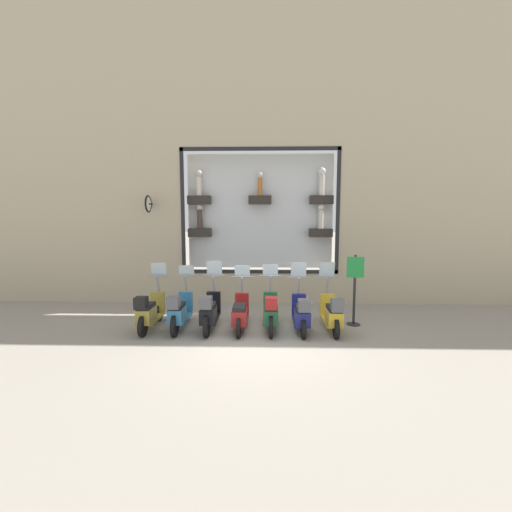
{
  "coord_description": "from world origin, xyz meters",
  "views": [
    {
      "loc": [
        -7.83,
        -0.19,
        2.87
      ],
      "look_at": [
        2.08,
        0.09,
        1.75
      ],
      "focal_mm": 24.0,
      "sensor_mm": 36.0,
      "label": 1
    }
  ],
  "objects": [
    {
      "name": "building_facade",
      "position": [
        3.6,
        0.0,
        5.19
      ],
      "size": [
        1.2,
        36.0,
        10.18
      ],
      "color": "tan",
      "rests_on": "ground_plane"
    },
    {
      "name": "scooter_red_3",
      "position": [
        0.64,
        0.45,
        0.43
      ],
      "size": [
        1.8,
        0.6,
        1.56
      ],
      "color": "black",
      "rests_on": "ground_plane"
    },
    {
      "name": "scooter_yellow_0",
      "position": [
        0.57,
        -1.87,
        0.47
      ],
      "size": [
        1.79,
        0.61,
        1.66
      ],
      "color": "black",
      "rests_on": "ground_plane"
    },
    {
      "name": "scooter_olive_6",
      "position": [
        0.58,
        2.77,
        0.48
      ],
      "size": [
        1.8,
        0.61,
        1.63
      ],
      "color": "black",
      "rests_on": "ground_plane"
    },
    {
      "name": "scooter_black_4",
      "position": [
        0.59,
        1.22,
        0.49
      ],
      "size": [
        1.81,
        0.6,
        1.69
      ],
      "color": "black",
      "rests_on": "ground_plane"
    },
    {
      "name": "scooter_teal_5",
      "position": [
        0.58,
        2.0,
        0.48
      ],
      "size": [
        1.81,
        0.61,
        1.56
      ],
      "color": "black",
      "rests_on": "ground_plane"
    },
    {
      "name": "shop_sign_post",
      "position": [
        1.15,
        -2.56,
        1.03
      ],
      "size": [
        0.36,
        0.45,
        1.89
      ],
      "color": "#232326",
      "rests_on": "ground_plane"
    },
    {
      "name": "ground_plane",
      "position": [
        0.0,
        0.0,
        0.0
      ],
      "size": [
        120.0,
        120.0,
        0.0
      ],
      "primitive_type": "plane",
      "color": "gray"
    },
    {
      "name": "scooter_navy_1",
      "position": [
        0.57,
        -1.1,
        0.46
      ],
      "size": [
        1.79,
        0.6,
        1.65
      ],
      "color": "black",
      "rests_on": "ground_plane"
    },
    {
      "name": "scooter_green_2",
      "position": [
        0.58,
        -0.32,
        0.49
      ],
      "size": [
        1.81,
        0.6,
        1.6
      ],
      "color": "black",
      "rests_on": "ground_plane"
    }
  ]
}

